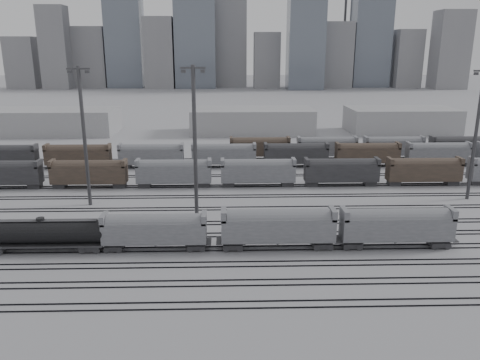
{
  "coord_description": "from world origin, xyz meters",
  "views": [
    {
      "loc": [
        1.83,
        -59.38,
        27.02
      ],
      "look_at": [
        4.08,
        22.39,
        4.0
      ],
      "focal_mm": 35.0,
      "sensor_mm": 36.0,
      "label": 1
    }
  ],
  "objects_px": {
    "tank_car_b": "(42,233)",
    "hopper_car_b": "(278,225)",
    "hopper_car_c": "(397,224)",
    "light_mast_c": "(195,139)",
    "hopper_car_a": "(155,229)"
  },
  "relations": [
    {
      "from": "light_mast_c",
      "to": "tank_car_b",
      "type": "bearing_deg",
      "value": -146.98
    },
    {
      "from": "light_mast_c",
      "to": "hopper_car_b",
      "type": "bearing_deg",
      "value": -47.48
    },
    {
      "from": "tank_car_b",
      "to": "hopper_car_a",
      "type": "distance_m",
      "value": 15.41
    },
    {
      "from": "tank_car_b",
      "to": "hopper_car_c",
      "type": "xyz_separation_m",
      "value": [
        49.06,
        -0.0,
        0.74
      ]
    },
    {
      "from": "hopper_car_c",
      "to": "hopper_car_b",
      "type": "bearing_deg",
      "value": 180.0
    },
    {
      "from": "hopper_car_a",
      "to": "hopper_car_b",
      "type": "bearing_deg",
      "value": -0.0
    },
    {
      "from": "tank_car_b",
      "to": "hopper_car_b",
      "type": "xyz_separation_m",
      "value": [
        32.46,
        -0.0,
        0.78
      ]
    },
    {
      "from": "tank_car_b",
      "to": "hopper_car_c",
      "type": "relative_size",
      "value": 1.21
    },
    {
      "from": "tank_car_b",
      "to": "hopper_car_b",
      "type": "relative_size",
      "value": 1.2
    },
    {
      "from": "hopper_car_b",
      "to": "light_mast_c",
      "type": "relative_size",
      "value": 0.64
    },
    {
      "from": "hopper_car_a",
      "to": "hopper_car_b",
      "type": "xyz_separation_m",
      "value": [
        17.05,
        -0.0,
        0.32
      ]
    },
    {
      "from": "hopper_car_a",
      "to": "hopper_car_c",
      "type": "height_order",
      "value": "hopper_car_c"
    },
    {
      "from": "hopper_car_a",
      "to": "hopper_car_c",
      "type": "relative_size",
      "value": 0.92
    },
    {
      "from": "hopper_car_b",
      "to": "light_mast_c",
      "type": "distance_m",
      "value": 20.35
    },
    {
      "from": "hopper_car_c",
      "to": "light_mast_c",
      "type": "relative_size",
      "value": 0.63
    }
  ]
}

